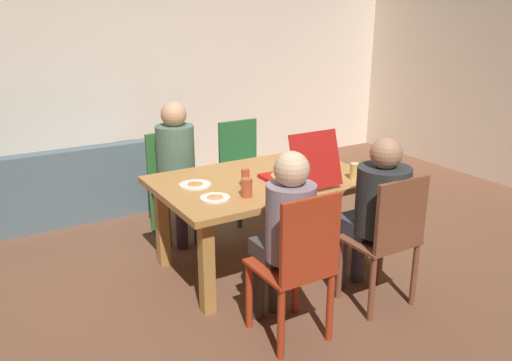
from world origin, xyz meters
The scene contains 19 objects.
ground_plane centered at (0.00, 0.00, 0.00)m, with size 20.00×20.00×0.00m, color brown.
back_wall centered at (0.00, 2.69, 1.41)m, with size 7.14×0.12×2.83m, color silver.
side_wall_right centered at (3.57, 0.81, 1.41)m, with size 0.12×4.57×2.83m, color #F0DFC7.
dining_table centered at (0.00, 0.00, 0.64)m, with size 1.64×1.08×0.74m.
chair_0 centered at (-0.35, 0.98, 0.51)m, with size 0.42×0.45×0.93m.
person_0 centered at (-0.35, 0.85, 0.74)m, with size 0.34×0.49×1.24m.
chair_1 centered at (0.40, -0.98, 0.53)m, with size 0.45×0.39×0.96m.
person_1 centered at (0.40, -0.84, 0.72)m, with size 0.36×0.52×1.20m.
chair_2 centered at (-0.35, -0.99, 0.53)m, with size 0.43×0.44×0.99m.
person_2 centered at (-0.35, -0.85, 0.72)m, with size 0.30×0.47×1.21m.
chair_3 centered at (0.40, 1.01, 0.51)m, with size 0.44×0.41×0.95m.
pizza_box_0 centered at (0.18, -0.22, 0.79)m, with size 0.41×0.53×0.42m.
plate_0 centered at (-0.52, -0.23, 0.75)m, with size 0.21×0.21×0.03m.
plate_1 centered at (-0.52, 0.10, 0.75)m, with size 0.24×0.24×0.03m.
drinking_glass_0 centered at (0.60, -0.38, 0.80)m, with size 0.08×0.08×0.12m, color #E6BF63.
drinking_glass_1 centered at (-0.22, -0.12, 0.81)m, with size 0.06×0.06×0.14m, color #BD4732.
drinking_glass_2 centered at (0.54, 0.05, 0.81)m, with size 0.07×0.07×0.14m, color silver.
drinking_glass_3 centered at (-0.31, -0.30, 0.81)m, with size 0.08×0.08×0.13m, color #B84C2B.
couch centered at (-1.14, 1.99, 0.26)m, with size 1.78×0.91×0.74m.
Camera 1 is at (-2.00, -3.26, 1.99)m, focal length 36.39 mm.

